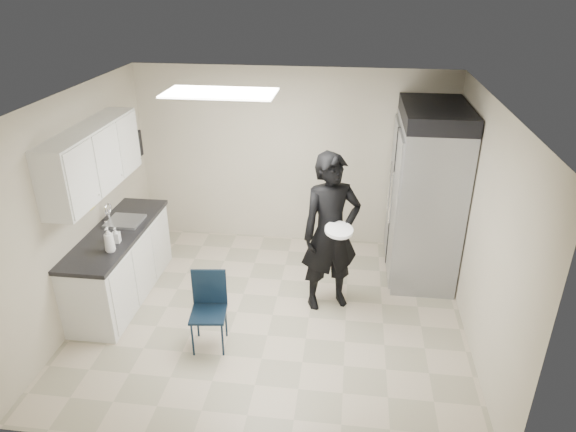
# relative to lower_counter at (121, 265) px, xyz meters

# --- Properties ---
(floor) EXTENTS (4.50, 4.50, 0.00)m
(floor) POSITION_rel_lower_counter_xyz_m (1.95, -0.20, -0.43)
(floor) COLOR #B2A38C
(floor) RESTS_ON ground
(ceiling) EXTENTS (4.50, 4.50, 0.00)m
(ceiling) POSITION_rel_lower_counter_xyz_m (1.95, -0.20, 2.17)
(ceiling) COLOR silver
(ceiling) RESTS_ON back_wall
(back_wall) EXTENTS (4.50, 0.00, 4.50)m
(back_wall) POSITION_rel_lower_counter_xyz_m (1.95, 1.80, 0.87)
(back_wall) COLOR #BBB09B
(back_wall) RESTS_ON floor
(left_wall) EXTENTS (0.00, 4.00, 4.00)m
(left_wall) POSITION_rel_lower_counter_xyz_m (-0.30, -0.20, 0.87)
(left_wall) COLOR #BBB09B
(left_wall) RESTS_ON floor
(right_wall) EXTENTS (0.00, 4.00, 4.00)m
(right_wall) POSITION_rel_lower_counter_xyz_m (4.20, -0.20, 0.87)
(right_wall) COLOR #BBB09B
(right_wall) RESTS_ON floor
(ceiling_panel) EXTENTS (1.20, 0.60, 0.02)m
(ceiling_panel) POSITION_rel_lower_counter_xyz_m (1.35, 0.20, 2.14)
(ceiling_panel) COLOR white
(ceiling_panel) RESTS_ON ceiling
(lower_counter) EXTENTS (0.60, 1.90, 0.86)m
(lower_counter) POSITION_rel_lower_counter_xyz_m (0.00, 0.00, 0.00)
(lower_counter) COLOR silver
(lower_counter) RESTS_ON floor
(countertop) EXTENTS (0.64, 1.95, 0.05)m
(countertop) POSITION_rel_lower_counter_xyz_m (0.00, 0.00, 0.46)
(countertop) COLOR black
(countertop) RESTS_ON lower_counter
(sink) EXTENTS (0.42, 0.40, 0.14)m
(sink) POSITION_rel_lower_counter_xyz_m (0.02, 0.25, 0.44)
(sink) COLOR gray
(sink) RESTS_ON countertop
(faucet) EXTENTS (0.02, 0.02, 0.24)m
(faucet) POSITION_rel_lower_counter_xyz_m (-0.18, 0.25, 0.59)
(faucet) COLOR silver
(faucet) RESTS_ON countertop
(upper_cabinets) EXTENTS (0.35, 1.80, 0.75)m
(upper_cabinets) POSITION_rel_lower_counter_xyz_m (-0.13, 0.00, 1.40)
(upper_cabinets) COLOR silver
(upper_cabinets) RESTS_ON left_wall
(towel_dispenser) EXTENTS (0.22, 0.30, 0.35)m
(towel_dispenser) POSITION_rel_lower_counter_xyz_m (-0.19, 1.15, 1.19)
(towel_dispenser) COLOR black
(towel_dispenser) RESTS_ON left_wall
(notice_sticker_left) EXTENTS (0.00, 0.12, 0.07)m
(notice_sticker_left) POSITION_rel_lower_counter_xyz_m (-0.29, -0.10, 0.79)
(notice_sticker_left) COLOR yellow
(notice_sticker_left) RESTS_ON left_wall
(notice_sticker_right) EXTENTS (0.00, 0.12, 0.07)m
(notice_sticker_right) POSITION_rel_lower_counter_xyz_m (-0.29, 0.10, 0.75)
(notice_sticker_right) COLOR yellow
(notice_sticker_right) RESTS_ON left_wall
(commercial_fridge) EXTENTS (0.80, 1.35, 2.10)m
(commercial_fridge) POSITION_rel_lower_counter_xyz_m (3.78, 1.07, 0.62)
(commercial_fridge) COLOR gray
(commercial_fridge) RESTS_ON floor
(fridge_compressor) EXTENTS (0.80, 1.35, 0.20)m
(fridge_compressor) POSITION_rel_lower_counter_xyz_m (3.78, 1.07, 1.77)
(fridge_compressor) COLOR black
(fridge_compressor) RESTS_ON commercial_fridge
(folding_chair) EXTENTS (0.42, 0.42, 0.85)m
(folding_chair) POSITION_rel_lower_counter_xyz_m (1.35, -0.83, -0.01)
(folding_chair) COLOR black
(folding_chair) RESTS_ON floor
(man_tuxedo) EXTENTS (0.85, 0.72, 1.96)m
(man_tuxedo) POSITION_rel_lower_counter_xyz_m (2.60, 0.14, 0.55)
(man_tuxedo) COLOR black
(man_tuxedo) RESTS_ON floor
(bucket_lid) EXTENTS (0.42, 0.42, 0.04)m
(bucket_lid) POSITION_rel_lower_counter_xyz_m (2.70, -0.09, 0.71)
(bucket_lid) COLOR white
(bucket_lid) RESTS_ON man_tuxedo
(soap_bottle_a) EXTENTS (0.12, 0.12, 0.30)m
(soap_bottle_a) POSITION_rel_lower_counter_xyz_m (0.16, -0.47, 0.63)
(soap_bottle_a) COLOR white
(soap_bottle_a) RESTS_ON countertop
(soap_bottle_b) EXTENTS (0.09, 0.10, 0.19)m
(soap_bottle_b) POSITION_rel_lower_counter_xyz_m (0.14, -0.27, 0.58)
(soap_bottle_b) COLOR silver
(soap_bottle_b) RESTS_ON countertop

